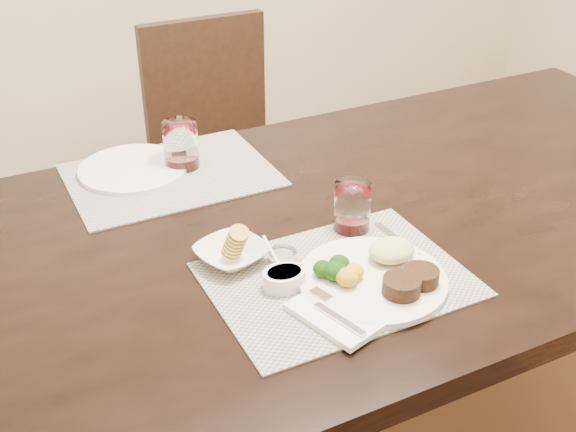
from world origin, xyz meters
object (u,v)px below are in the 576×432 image
dinner_plate (379,274)px  cracker_bowl (231,253)px  chair_far (220,145)px  far_plate (133,169)px  wine_glass_near (352,209)px  steak_knife (418,257)px

dinner_plate → cracker_bowl: size_ratio=1.71×
chair_far → cracker_bowl: size_ratio=5.67×
far_plate → wine_glass_near: bearing=-54.1°
chair_far → dinner_plate: chair_far is taller
steak_knife → far_plate: same height
chair_far → steak_knife: size_ratio=4.22×
wine_glass_near → far_plate: wine_glass_near is taller
dinner_plate → wine_glass_near: 0.19m
dinner_plate → wine_glass_near: (0.05, 0.18, 0.03)m
far_plate → dinner_plate: bearing=-66.4°
wine_glass_near → far_plate: 0.56m
dinner_plate → far_plate: bearing=127.5°
wine_glass_near → far_plate: size_ratio=0.40×
steak_knife → wine_glass_near: bearing=108.7°
cracker_bowl → far_plate: cracker_bowl is taller
cracker_bowl → wine_glass_near: size_ratio=1.56×
cracker_bowl → dinner_plate: bearing=-40.2°
steak_knife → far_plate: 0.71m
dinner_plate → cracker_bowl: cracker_bowl is taller
chair_far → cracker_bowl: chair_far is taller
cracker_bowl → wine_glass_near: wine_glass_near is taller
chair_far → steak_knife: chair_far is taller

